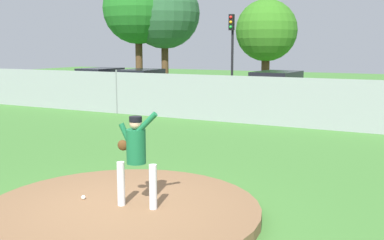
% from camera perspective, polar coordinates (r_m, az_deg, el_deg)
% --- Properties ---
extents(ground_plane, '(80.00, 80.00, 0.00)m').
position_cam_1_polar(ground_plane, '(13.19, 6.59, -3.49)').
color(ground_plane, '#427A33').
extents(asphalt_strip, '(44.00, 7.00, 0.01)m').
position_cam_1_polar(asphalt_strip, '(21.26, 14.56, 1.09)').
color(asphalt_strip, '#2B2B2D').
rests_on(asphalt_strip, ground_plane).
extents(pitchers_mound, '(4.71, 4.71, 0.20)m').
position_cam_1_polar(pitchers_mound, '(8.02, -8.73, -11.17)').
color(pitchers_mound, brown).
rests_on(pitchers_mound, ground_plane).
extents(pitcher_youth, '(0.80, 0.32, 1.64)m').
position_cam_1_polar(pitcher_youth, '(7.64, -7.00, -3.94)').
color(pitcher_youth, silver).
rests_on(pitcher_youth, pitchers_mound).
extents(baseball, '(0.07, 0.07, 0.07)m').
position_cam_1_polar(baseball, '(8.42, -13.33, -9.32)').
color(baseball, white).
rests_on(baseball, pitchers_mound).
extents(chainlink_fence, '(36.75, 0.07, 1.88)m').
position_cam_1_polar(chainlink_fence, '(16.80, 11.38, 2.20)').
color(chainlink_fence, gray).
rests_on(chainlink_fence, ground_plane).
extents(parked_car_charcoal, '(2.10, 4.53, 1.65)m').
position_cam_1_polar(parked_car_charcoal, '(25.02, -6.30, 4.31)').
color(parked_car_charcoal, '#232328').
rests_on(parked_car_charcoal, ground_plane).
extents(parked_car_burgundy, '(2.22, 4.86, 1.72)m').
position_cam_1_polar(parked_car_burgundy, '(21.89, 10.42, 3.62)').
color(parked_car_burgundy, maroon).
rests_on(parked_car_burgundy, ground_plane).
extents(parked_car_navy, '(1.99, 4.32, 1.65)m').
position_cam_1_polar(parked_car_navy, '(26.70, -11.27, 4.48)').
color(parked_car_navy, '#161E4C').
rests_on(parked_car_navy, ground_plane).
extents(traffic_light_near, '(0.28, 0.46, 4.68)m').
position_cam_1_polar(traffic_light_near, '(26.94, 4.97, 9.82)').
color(traffic_light_near, black).
rests_on(traffic_light_near, ground_plane).
extents(tree_broad_left, '(5.14, 5.14, 8.17)m').
position_cam_1_polar(tree_broad_left, '(34.45, -6.70, 13.56)').
color(tree_broad_left, '#4C331E').
rests_on(tree_broad_left, ground_plane).
extents(tree_slender_far, '(5.17, 5.17, 7.86)m').
position_cam_1_polar(tree_slender_far, '(34.50, -3.43, 13.07)').
color(tree_slender_far, '#4C331E').
rests_on(tree_slender_far, ground_plane).
extents(tree_leaning_west, '(3.84, 3.84, 5.77)m').
position_cam_1_polar(tree_leaning_west, '(29.54, 9.21, 10.87)').
color(tree_leaning_west, '#4C331E').
rests_on(tree_leaning_west, ground_plane).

